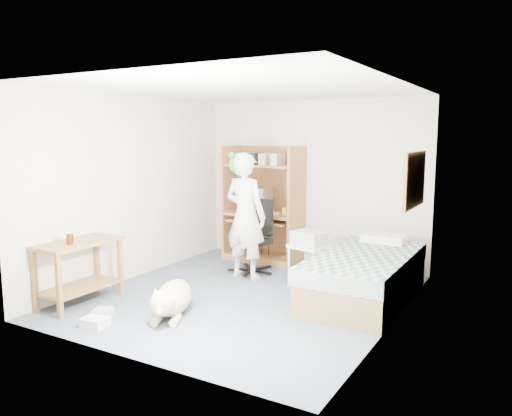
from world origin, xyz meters
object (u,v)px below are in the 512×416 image
(side_desk, at_px, (79,263))
(printer_cart, at_px, (310,260))
(computer_hutch, at_px, (264,209))
(office_chair, at_px, (254,247))
(bed, at_px, (365,276))
(dog, at_px, (172,298))
(person, at_px, (245,216))

(side_desk, height_order, printer_cart, side_desk)
(computer_hutch, bearing_deg, office_chair, -72.68)
(printer_cart, bearing_deg, side_desk, -120.93)
(computer_hutch, height_order, bed, computer_hutch)
(bed, bearing_deg, office_chair, 167.40)
(computer_hutch, height_order, side_desk, computer_hutch)
(side_desk, bearing_deg, dog, 11.55)
(office_chair, height_order, person, person)
(side_desk, height_order, office_chair, office_chair)
(dog, bearing_deg, bed, 18.52)
(office_chair, height_order, dog, office_chair)
(computer_hutch, height_order, printer_cart, computer_hutch)
(bed, height_order, person, person)
(computer_hutch, bearing_deg, bed, -29.29)
(bed, height_order, printer_cart, bed)
(person, distance_m, printer_cart, 1.09)
(office_chair, distance_m, person, 0.58)
(bed, xyz_separation_m, side_desk, (-2.85, -1.82, 0.21))
(printer_cart, bearing_deg, dog, -102.07)
(person, height_order, dog, person)
(side_desk, xyz_separation_m, printer_cart, (2.10, 1.89, -0.11))
(side_desk, relative_size, dog, 0.92)
(computer_hutch, distance_m, printer_cart, 1.69)
(side_desk, bearing_deg, bed, 32.50)
(computer_hutch, xyz_separation_m, bed, (2.00, -1.12, -0.53))
(computer_hutch, height_order, dog, computer_hutch)
(bed, bearing_deg, person, 177.03)
(bed, bearing_deg, printer_cart, 174.75)
(bed, bearing_deg, side_desk, -147.50)
(bed, distance_m, side_desk, 3.39)
(office_chair, bearing_deg, computer_hutch, 113.79)
(side_desk, distance_m, printer_cart, 2.82)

